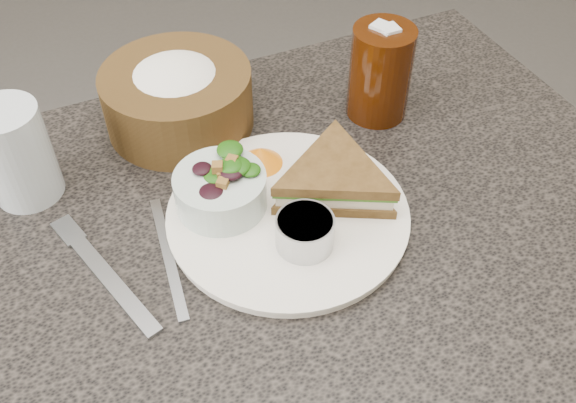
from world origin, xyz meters
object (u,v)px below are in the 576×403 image
(salad_bowl, at_px, (220,186))
(water_glass, at_px, (16,154))
(dressing_ramekin, at_px, (305,232))
(cola_glass, at_px, (381,69))
(dining_table, at_px, (276,385))
(sandwich, at_px, (334,179))
(bread_basket, at_px, (177,90))
(dinner_plate, at_px, (288,215))

(salad_bowl, bearing_deg, water_glass, 147.62)
(dressing_ramekin, distance_m, cola_glass, 0.29)
(cola_glass, height_order, water_glass, cola_glass)
(dining_table, bearing_deg, dressing_ramekin, -59.92)
(sandwich, height_order, dressing_ramekin, sandwich)
(bread_basket, relative_size, water_glass, 1.60)
(sandwich, height_order, bread_basket, bread_basket)
(sandwich, xyz_separation_m, water_glass, (-0.34, 0.17, 0.03))
(dinner_plate, height_order, bread_basket, bread_basket)
(sandwich, distance_m, salad_bowl, 0.14)
(sandwich, height_order, salad_bowl, salad_bowl)
(sandwich, bearing_deg, cola_glass, 71.35)
(dining_table, height_order, sandwich, sandwich)
(sandwich, relative_size, cola_glass, 1.19)
(dressing_ramekin, bearing_deg, water_glass, 139.95)
(dining_table, distance_m, dinner_plate, 0.38)
(salad_bowl, distance_m, dressing_ramekin, 0.12)
(dinner_plate, bearing_deg, cola_glass, 34.73)
(dining_table, height_order, dressing_ramekin, dressing_ramekin)
(dining_table, distance_m, sandwich, 0.42)
(salad_bowl, distance_m, cola_glass, 0.29)
(bread_basket, bearing_deg, sandwich, -60.24)
(dining_table, bearing_deg, cola_glass, 33.83)
(cola_glass, relative_size, water_glass, 1.14)
(dining_table, height_order, cola_glass, cola_glass)
(salad_bowl, bearing_deg, dressing_ramekin, -56.43)
(dinner_plate, relative_size, sandwich, 1.68)
(salad_bowl, relative_size, bread_basket, 0.54)
(salad_bowl, bearing_deg, dining_table, -54.11)
(dining_table, height_order, dinner_plate, dinner_plate)
(dressing_ramekin, bearing_deg, salad_bowl, 123.57)
(water_glass, bearing_deg, bread_basket, 13.56)
(dressing_ramekin, bearing_deg, sandwich, 41.54)
(dining_table, relative_size, dressing_ramekin, 14.87)
(salad_bowl, height_order, bread_basket, bread_basket)
(dining_table, distance_m, cola_glass, 0.53)
(dining_table, bearing_deg, bread_basket, 98.32)
(dinner_plate, relative_size, water_glass, 2.27)
(sandwich, relative_size, bread_basket, 0.84)
(dressing_ramekin, bearing_deg, cola_glass, 43.39)
(cola_glass, distance_m, water_glass, 0.48)
(salad_bowl, xyz_separation_m, dressing_ramekin, (0.07, -0.10, -0.01))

